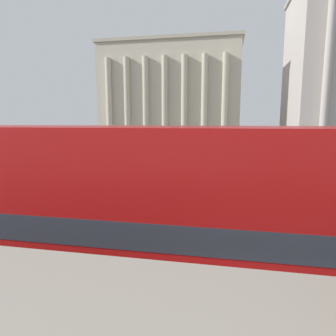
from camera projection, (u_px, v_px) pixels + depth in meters
double_decker_bus at (70, 216)px, 6.16m from camera, size 11.26×2.70×4.17m
plaza_building_left at (171, 96)px, 51.20m from camera, size 23.34×11.65×17.07m
traffic_light_mid at (318, 153)px, 20.29m from camera, size 0.42×0.24×3.24m
car_black at (307, 160)px, 28.18m from camera, size 4.20×1.93×1.35m
car_navy at (321, 169)px, 22.45m from camera, size 4.20×1.93×1.35m
pedestrian_yellow at (223, 173)px, 19.54m from camera, size 0.32×0.32×1.64m
pedestrian_white at (241, 157)px, 27.23m from camera, size 0.32×0.32×1.76m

